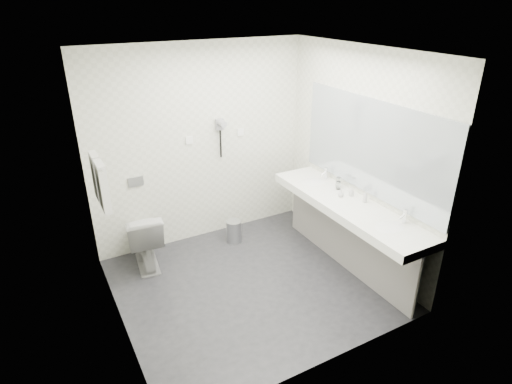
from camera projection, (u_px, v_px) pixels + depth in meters
floor at (251, 284)px, 4.80m from camera, size 2.80×2.80×0.00m
ceiling at (249, 52)px, 3.75m from camera, size 2.80×2.80×0.00m
wall_back at (201, 146)px, 5.31m from camera, size 2.80×0.00×2.80m
wall_front at (331, 242)px, 3.24m from camera, size 2.80×0.00×2.80m
wall_left at (106, 214)px, 3.66m from camera, size 0.00×2.60×2.60m
wall_right at (358, 159)px, 4.89m from camera, size 0.00×2.60×2.60m
vanity_counter at (347, 206)px, 4.80m from camera, size 0.55×2.20×0.10m
vanity_panel at (345, 238)px, 4.99m from camera, size 0.03×2.15×0.75m
vanity_post_near at (417, 285)px, 4.17m from camera, size 0.06×0.06×0.75m
vanity_post_far at (298, 203)px, 5.83m from camera, size 0.06×0.06×0.75m
mirror at (371, 147)px, 4.64m from camera, size 0.02×2.20×1.05m
basin_near at (390, 228)px, 4.27m from camera, size 0.40×0.31×0.05m
basin_far at (313, 183)px, 5.30m from camera, size 0.40×0.31×0.05m
faucet_near at (405, 216)px, 4.31m from camera, size 0.04×0.04×0.15m
faucet_far at (326, 173)px, 5.35m from camera, size 0.04×0.04×0.15m
soap_bottle_a at (351, 192)px, 4.90m from camera, size 0.05×0.05×0.10m
soap_bottle_b at (341, 193)px, 4.89m from camera, size 0.08×0.08×0.08m
soap_bottle_c at (365, 197)px, 4.75m from camera, size 0.07×0.07×0.13m
glass_left at (338, 185)px, 5.08m from camera, size 0.07×0.07×0.10m
glass_right at (338, 182)px, 5.13m from camera, size 0.08×0.08×0.12m
toilet at (144, 238)px, 5.01m from camera, size 0.49×0.75×0.72m
flush_plate at (136, 182)px, 5.05m from camera, size 0.18×0.02×0.12m
pedal_bin at (234, 232)px, 5.59m from camera, size 0.24×0.24×0.28m
bin_lid at (234, 222)px, 5.53m from camera, size 0.20×0.20×0.02m
towel_rail at (95, 160)px, 3.99m from camera, size 0.02×0.62×0.02m
towel_near at (103, 187)px, 3.98m from camera, size 0.07×0.24×0.48m
towel_far at (97, 177)px, 4.20m from camera, size 0.07×0.24×0.48m
dryer_cradle at (219, 124)px, 5.29m from camera, size 0.10×0.04×0.14m
dryer_barrel at (222, 123)px, 5.22m from camera, size 0.08×0.14×0.08m
dryer_cord at (221, 144)px, 5.38m from camera, size 0.02×0.02×0.35m
switch_plate_a at (189, 140)px, 5.19m from camera, size 0.09×0.02×0.09m
switch_plate_b at (241, 132)px, 5.50m from camera, size 0.09×0.02×0.09m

